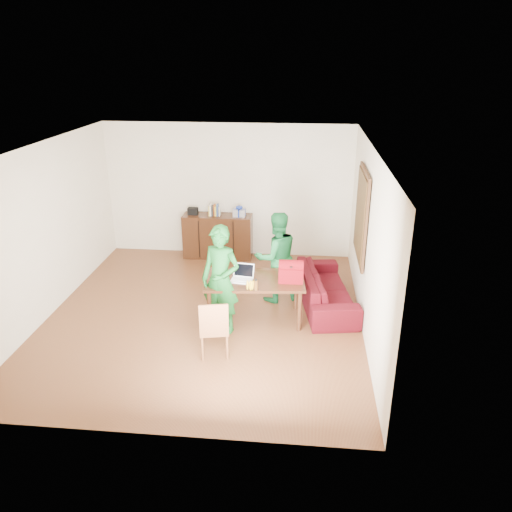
# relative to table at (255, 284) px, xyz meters

# --- Properties ---
(room) EXTENTS (5.20, 5.70, 2.90)m
(room) POSITION_rel_table_xyz_m (-0.81, 0.19, 0.68)
(room) COLOR #4C2213
(room) RESTS_ON ground
(table) EXTENTS (1.59, 0.99, 0.71)m
(table) POSITION_rel_table_xyz_m (0.00, 0.00, 0.00)
(table) COLOR black
(table) RESTS_ON ground
(chair) EXTENTS (0.46, 0.45, 0.87)m
(chair) POSITION_rel_table_xyz_m (-0.46, -1.05, -0.37)
(chair) COLOR brown
(chair) RESTS_ON ground
(person_near) EXTENTS (0.71, 0.58, 1.67)m
(person_near) POSITION_rel_table_xyz_m (-0.47, -0.36, 0.21)
(person_near) COLOR #12511B
(person_near) RESTS_ON ground
(person_far) EXTENTS (0.94, 0.86, 1.57)m
(person_far) POSITION_rel_table_xyz_m (0.29, 0.75, 0.16)
(person_far) COLOR #145D2A
(person_far) RESTS_ON ground
(laptop) EXTENTS (0.35, 0.27, 0.23)m
(laptop) POSITION_rel_table_xyz_m (-0.19, -0.09, 0.13)
(laptop) COLOR white
(laptop) RESTS_ON table
(bananas) EXTENTS (0.17, 0.14, 0.06)m
(bananas) POSITION_rel_table_xyz_m (-0.03, -0.38, 0.11)
(bananas) COLOR gold
(bananas) RESTS_ON table
(bottle) EXTENTS (0.08, 0.08, 0.17)m
(bottle) POSITION_rel_table_xyz_m (0.06, -0.38, 0.17)
(bottle) COLOR #573314
(bottle) RESTS_ON table
(red_bag) EXTENTS (0.38, 0.23, 0.27)m
(red_bag) POSITION_rel_table_xyz_m (0.56, -0.03, 0.22)
(red_bag) COLOR #6F070A
(red_bag) RESTS_ON table
(sofa) EXTENTS (1.08, 2.07, 0.58)m
(sofa) POSITION_rel_table_xyz_m (1.13, 0.65, -0.34)
(sofa) COLOR #3A070E
(sofa) RESTS_ON ground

